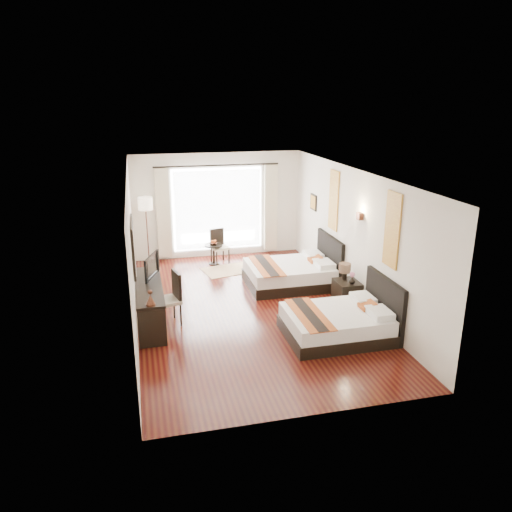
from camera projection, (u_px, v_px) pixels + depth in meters
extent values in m
cube|color=#330909|center=(249.00, 309.00, 10.33)|extent=(4.50, 7.50, 0.01)
cube|color=white|center=(248.00, 173.00, 9.48)|extent=(4.50, 7.50, 0.02)
cube|color=silver|center=(353.00, 236.00, 10.40)|extent=(0.01, 7.50, 2.80)
cube|color=silver|center=(132.00, 251.00, 9.40)|extent=(0.01, 7.50, 2.80)
cube|color=silver|center=(217.00, 205.00, 13.37)|extent=(4.50, 0.01, 2.80)
cube|color=silver|center=(313.00, 323.00, 6.43)|extent=(4.50, 0.01, 2.80)
cube|color=white|center=(218.00, 209.00, 13.38)|extent=(2.40, 0.02, 2.20)
cube|color=white|center=(218.00, 210.00, 13.33)|extent=(2.30, 0.02, 2.10)
cube|color=beige|center=(163.00, 214.00, 12.97)|extent=(0.35, 0.14, 2.35)
cube|color=beige|center=(271.00, 208.00, 13.62)|extent=(0.35, 0.14, 2.35)
cube|color=#953815|center=(392.00, 230.00, 8.75)|extent=(0.03, 0.50, 1.35)
cube|color=#953815|center=(334.00, 200.00, 11.25)|extent=(0.03, 0.50, 1.35)
cube|color=#442418|center=(360.00, 216.00, 9.89)|extent=(0.10, 0.14, 0.14)
cube|color=black|center=(133.00, 246.00, 9.22)|extent=(0.04, 1.25, 0.95)
cube|color=white|center=(135.00, 246.00, 9.22)|extent=(0.01, 1.12, 0.82)
cube|color=black|center=(335.00, 331.00, 9.09)|extent=(1.81, 1.42, 0.22)
cube|color=white|center=(336.00, 319.00, 9.02)|extent=(1.75, 1.38, 0.27)
cube|color=black|center=(384.00, 305.00, 9.18)|extent=(0.08, 1.42, 1.06)
cube|color=#924217|center=(309.00, 314.00, 8.86)|extent=(0.49, 1.48, 0.02)
cube|color=black|center=(289.00, 280.00, 11.58)|extent=(1.92, 1.49, 0.23)
cube|color=white|center=(289.00, 270.00, 11.50)|extent=(1.86, 1.45, 0.28)
cube|color=black|center=(330.00, 259.00, 11.67)|extent=(0.08, 1.49, 1.12)
cube|color=#924217|center=(266.00, 265.00, 11.33)|extent=(0.51, 1.55, 0.02)
cube|color=black|center=(347.00, 294.00, 10.35)|extent=(0.47, 0.58, 0.56)
cylinder|color=black|center=(344.00, 277.00, 10.38)|extent=(0.10, 0.10, 0.21)
cylinder|color=#3D2B1D|center=(345.00, 268.00, 10.32)|extent=(0.25, 0.25, 0.19)
imported|color=black|center=(352.00, 283.00, 10.13)|extent=(0.18, 0.18, 0.14)
cube|color=black|center=(150.00, 303.00, 9.63)|extent=(0.50, 2.20, 0.76)
imported|color=black|center=(148.00, 266.00, 9.88)|extent=(0.38, 0.78, 0.46)
cube|color=beige|center=(167.00, 301.00, 9.48)|extent=(0.58, 0.58, 0.06)
cube|color=black|center=(177.00, 285.00, 9.48)|extent=(0.15, 0.45, 0.53)
cylinder|color=black|center=(150.00, 264.00, 13.01)|extent=(0.27, 0.27, 0.03)
cylinder|color=#442418|center=(148.00, 236.00, 12.78)|extent=(0.03, 0.03, 1.51)
cylinder|color=beige|center=(145.00, 203.00, 12.52)|extent=(0.36, 0.36, 0.31)
cylinder|color=black|center=(214.00, 254.00, 12.98)|extent=(0.46, 0.46, 0.53)
imported|color=#403017|center=(214.00, 244.00, 12.89)|extent=(0.27, 0.27, 0.05)
cube|color=beige|center=(220.00, 248.00, 13.04)|extent=(0.51, 0.51, 0.06)
cube|color=black|center=(217.00, 237.00, 13.11)|extent=(0.38, 0.14, 0.46)
cube|color=tan|center=(229.00, 270.00, 12.60)|extent=(1.44, 1.12, 0.01)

